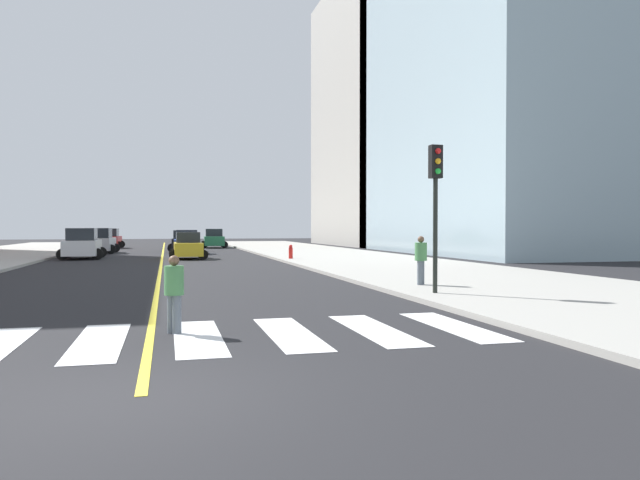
% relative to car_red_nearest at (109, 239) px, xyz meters
% --- Properties ---
extents(ground_plane, '(220.00, 220.00, 0.00)m').
position_rel_car_red_nearest_xyz_m(ground_plane, '(5.41, -57.68, -0.95)').
color(ground_plane, black).
extents(sidewalk_kerb_east, '(10.00, 120.00, 0.15)m').
position_rel_car_red_nearest_xyz_m(sidewalk_kerb_east, '(17.61, -37.68, -0.88)').
color(sidewalk_kerb_east, '#9E9B93').
rests_on(sidewalk_kerb_east, ground).
extents(crosswalk_paint, '(13.50, 4.00, 0.01)m').
position_rel_car_red_nearest_xyz_m(crosswalk_paint, '(5.41, -53.68, -0.94)').
color(crosswalk_paint, silver).
rests_on(crosswalk_paint, ground).
extents(lane_divider_paint, '(0.16, 80.00, 0.01)m').
position_rel_car_red_nearest_xyz_m(lane_divider_paint, '(5.41, -17.68, -0.95)').
color(lane_divider_paint, yellow).
rests_on(lane_divider_paint, ground).
extents(office_tower_glass, '(20.00, 28.00, 42.85)m').
position_rel_car_red_nearest_xyz_m(office_tower_glass, '(35.19, -19.52, 20.48)').
color(office_tower_glass, '#99B2BC').
rests_on(office_tower_glass, ground).
extents(parking_garage_concrete, '(18.00, 24.00, 31.57)m').
position_rel_car_red_nearest_xyz_m(parking_garage_concrete, '(34.19, 4.26, 14.84)').
color(parking_garage_concrete, '#9E9B93').
rests_on(parking_garage_concrete, ground).
extents(car_red_nearest, '(2.93, 4.61, 2.03)m').
position_rel_car_red_nearest_xyz_m(car_red_nearest, '(0.00, 0.00, 0.00)').
color(car_red_nearest, red).
rests_on(car_red_nearest, ground).
extents(car_blue_second, '(2.77, 4.37, 1.93)m').
position_rel_car_red_nearest_xyz_m(car_blue_second, '(7.30, -15.48, -0.05)').
color(car_blue_second, '#2D479E').
rests_on(car_blue_second, ground).
extents(car_yellow_third, '(2.54, 4.07, 1.82)m').
position_rel_car_red_nearest_xyz_m(car_yellow_third, '(7.14, -23.48, -0.10)').
color(car_yellow_third, gold).
rests_on(car_yellow_third, ground).
extents(car_silver_fourth, '(3.02, 4.74, 2.08)m').
position_rel_car_red_nearest_xyz_m(car_silver_fourth, '(0.34, -12.53, 0.02)').
color(car_silver_fourth, '#B7B7BC').
rests_on(car_silver_fourth, ground).
extents(car_green_fifth, '(2.90, 4.54, 1.99)m').
position_rel_car_red_nearest_xyz_m(car_green_fifth, '(10.54, -1.25, -0.02)').
color(car_green_fifth, '#236B42').
rests_on(car_green_fifth, ground).
extents(car_white_sixth, '(2.95, 4.69, 2.09)m').
position_rel_car_red_nearest_xyz_m(car_white_sixth, '(0.18, -21.79, 0.02)').
color(car_white_sixth, silver).
rests_on(car_white_sixth, ground).
extents(car_black_seventh, '(2.65, 4.23, 1.88)m').
position_rel_car_red_nearest_xyz_m(car_black_seventh, '(7.10, -10.16, -0.07)').
color(car_black_seventh, black).
rests_on(car_black_seventh, ground).
extents(traffic_light_near_corner, '(0.36, 0.41, 4.46)m').
position_rel_car_red_nearest_xyz_m(traffic_light_near_corner, '(13.61, -48.70, 2.35)').
color(traffic_light_near_corner, black).
rests_on(traffic_light_near_corner, sidewalk_kerb_east).
extents(pedestrian_crossing, '(0.39, 0.39, 1.57)m').
position_rel_car_red_nearest_xyz_m(pedestrian_crossing, '(5.88, -53.12, -0.09)').
color(pedestrian_crossing, slate).
rests_on(pedestrian_crossing, ground).
extents(pedestrian_waiting_east, '(0.42, 0.42, 1.68)m').
position_rel_car_red_nearest_xyz_m(pedestrian_waiting_east, '(14.25, -46.16, 0.13)').
color(pedestrian_waiting_east, slate).
rests_on(pedestrian_waiting_east, sidewalk_kerb_east).
extents(fire_hydrant, '(0.26, 0.26, 0.89)m').
position_rel_car_red_nearest_xyz_m(fire_hydrant, '(13.39, -27.75, -0.37)').
color(fire_hydrant, red).
rests_on(fire_hydrant, sidewalk_kerb_east).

